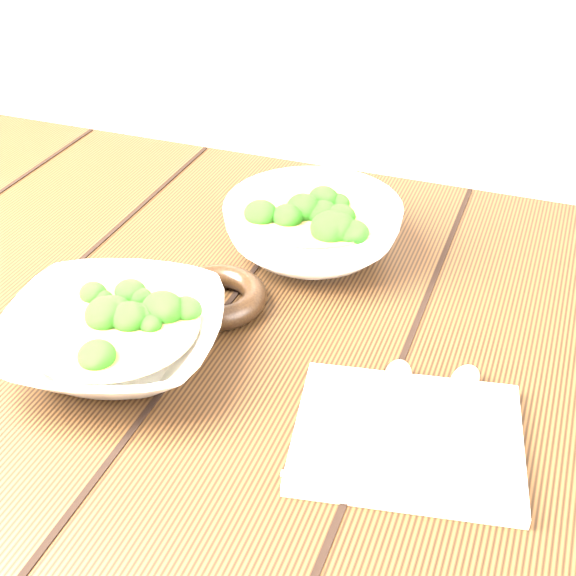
{
  "coord_description": "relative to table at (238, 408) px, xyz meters",
  "views": [
    {
      "loc": [
        0.29,
        -0.62,
        1.25
      ],
      "look_at": [
        0.06,
        0.01,
        0.8
      ],
      "focal_mm": 50.0,
      "sensor_mm": 36.0,
      "label": 1
    }
  ],
  "objects": [
    {
      "name": "table",
      "position": [
        0.0,
        0.0,
        0.0
      ],
      "size": [
        1.2,
        0.8,
        0.75
      ],
      "color": "#301D0D",
      "rests_on": "ground"
    },
    {
      "name": "soup_bowl_front",
      "position": [
        -0.09,
        -0.09,
        0.15
      ],
      "size": [
        0.26,
        0.26,
        0.06
      ],
      "color": "white",
      "rests_on": "table"
    },
    {
      "name": "soup_bowl_back",
      "position": [
        0.03,
        0.16,
        0.16
      ],
      "size": [
        0.25,
        0.25,
        0.08
      ],
      "color": "white",
      "rests_on": "table"
    },
    {
      "name": "trivet",
      "position": [
        -0.03,
        0.02,
        0.13
      ],
      "size": [
        0.13,
        0.13,
        0.03
      ],
      "primitive_type": "torus",
      "rotation": [
        0.0,
        0.0,
        -0.27
      ],
      "color": "black",
      "rests_on": "table"
    },
    {
      "name": "napkin",
      "position": [
        0.21,
        -0.11,
        0.13
      ],
      "size": [
        0.22,
        0.19,
        0.01
      ],
      "primitive_type": "cube",
      "rotation": [
        0.0,
        0.0,
        0.18
      ],
      "color": "beige",
      "rests_on": "table"
    },
    {
      "name": "spoon_left",
      "position": [
        0.19,
        -0.07,
        0.13
      ],
      "size": [
        0.04,
        0.16,
        0.01
      ],
      "color": "#9D9A8A",
      "rests_on": "napkin"
    },
    {
      "name": "spoon_right",
      "position": [
        0.24,
        -0.05,
        0.13
      ],
      "size": [
        0.03,
        0.16,
        0.01
      ],
      "color": "#9D9A8A",
      "rests_on": "napkin"
    }
  ]
}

